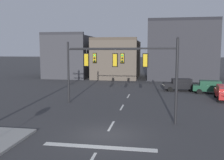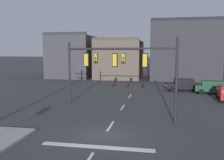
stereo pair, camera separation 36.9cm
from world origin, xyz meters
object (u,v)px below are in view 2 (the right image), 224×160
signal_mast_near_side (138,66)px  car_lot_farside (213,87)px  car_lot_nearside (183,85)px  signal_mast_far_side (90,63)px

signal_mast_near_side → car_lot_farside: signal_mast_near_side is taller
signal_mast_near_side → car_lot_nearside: size_ratio=1.78×
signal_mast_far_side → car_lot_farside: bearing=31.5°
signal_mast_far_side → car_lot_farside: signal_mast_far_side is taller
signal_mast_far_side → signal_mast_near_side: bearing=-48.3°
signal_mast_far_side → car_lot_nearside: signal_mast_far_side is taller
signal_mast_near_side → signal_mast_far_side: bearing=131.7°
signal_mast_near_side → car_lot_farside: (8.12, 14.15, -3.35)m
signal_mast_near_side → signal_mast_far_side: (-5.27, 5.93, -0.13)m
car_lot_nearside → car_lot_farside: size_ratio=1.00×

